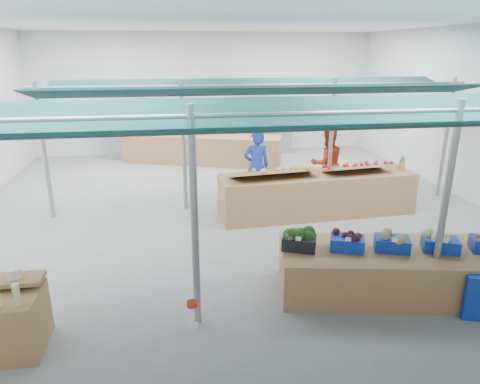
{
  "coord_description": "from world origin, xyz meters",
  "views": [
    {
      "loc": [
        -1.21,
        -9.11,
        3.6
      ],
      "look_at": [
        -0.03,
        -1.6,
        1.07
      ],
      "focal_mm": 32.0,
      "sensor_mm": 36.0,
      "label": 1
    }
  ],
  "objects": [
    {
      "name": "back_shelving_right",
      "position": [
        2.0,
        6.0,
        1.0
      ],
      "size": [
        2.0,
        0.5,
        2.0
      ],
      "primitive_type": "cube",
      "color": "#B23F33",
      "rests_on": "floor"
    },
    {
      "name": "apple_heap_yellow",
      "position": [
        0.91,
        -0.43,
        1.11
      ],
      "size": [
        1.97,
        0.91,
        0.27
      ],
      "rotation": [
        0.0,
        0.0,
        0.11
      ],
      "color": "#997247",
      "rests_on": "fruit_counter"
    },
    {
      "name": "crate_broccoli",
      "position": [
        0.59,
        -3.41,
        0.88
      ],
      "size": [
        0.59,
        0.51,
        0.35
      ],
      "rotation": [
        0.0,
        0.0,
        -0.37
      ],
      "color": "black",
      "rests_on": "veg_counter"
    },
    {
      "name": "pole_ribbon",
      "position": [
        -1.11,
        -5.25,
        1.08
      ],
      "size": [
        0.12,
        0.12,
        0.28
      ],
      "color": "#AC1E0B",
      "rests_on": "pole_grid"
    },
    {
      "name": "fruit_counter",
      "position": [
        1.96,
        -0.27,
        0.47
      ],
      "size": [
        4.48,
        1.3,
        0.95
      ],
      "primitive_type": "cube",
      "rotation": [
        0.0,
        0.0,
        0.06
      ],
      "color": "olive",
      "rests_on": "floor"
    },
    {
      "name": "crate_beets",
      "position": [
        1.3,
        -3.55,
        0.86
      ],
      "size": [
        0.59,
        0.51,
        0.29
      ],
      "rotation": [
        0.0,
        0.0,
        -0.37
      ],
      "color": "#0E2F9E",
      "rests_on": "veg_counter"
    },
    {
      "name": "far_counter",
      "position": [
        -0.3,
        4.82,
        0.47
      ],
      "size": [
        5.25,
        2.68,
        0.94
      ],
      "primitive_type": "cube",
      "rotation": [
        0.0,
        0.0,
        -0.33
      ],
      "color": "olive",
      "rests_on": "floor"
    },
    {
      "name": "back_shelving_left",
      "position": [
        -2.5,
        6.0,
        1.0
      ],
      "size": [
        2.0,
        0.5,
        2.0
      ],
      "primitive_type": "cube",
      "color": "#B23F33",
      "rests_on": "floor"
    },
    {
      "name": "vendor_right",
      "position": [
        2.56,
        0.83,
        0.88
      ],
      "size": [
        0.9,
        0.72,
        1.77
      ],
      "primitive_type": "imported",
      "rotation": [
        0.0,
        0.0,
        3.2
      ],
      "color": "#A42914",
      "rests_on": "floor"
    },
    {
      "name": "pineapple",
      "position": [
        3.96,
        -0.26,
        1.13
      ],
      "size": [
        0.14,
        0.14,
        0.39
      ],
      "rotation": [
        0.0,
        0.0,
        0.11
      ],
      "color": "#8C6019",
      "rests_on": "fruit_counter"
    },
    {
      "name": "awnings",
      "position": [
        0.75,
        -1.75,
        2.78
      ],
      "size": [
        9.5,
        7.08,
        0.3
      ],
      "color": "#0A282A",
      "rests_on": "pole_grid"
    },
    {
      "name": "vendor_left",
      "position": [
        0.76,
        0.83,
        0.88
      ],
      "size": [
        0.67,
        0.46,
        1.77
      ],
      "primitive_type": "imported",
      "rotation": [
        0.0,
        0.0,
        3.2
      ],
      "color": "#1C36B6",
      "rests_on": "floor"
    },
    {
      "name": "pole_grid",
      "position": [
        0.75,
        -1.75,
        1.81
      ],
      "size": [
        10.0,
        4.6,
        3.0
      ],
      "color": "gray",
      "rests_on": "floor"
    },
    {
      "name": "veg_counter",
      "position": [
        2.17,
        -3.71,
        0.36
      ],
      "size": [
        3.88,
        1.9,
        0.72
      ],
      "primitive_type": "cube",
      "rotation": [
        0.0,
        0.0,
        -0.19
      ],
      "color": "olive",
      "rests_on": "floor"
    },
    {
      "name": "sparrow",
      "position": [
        0.41,
        -3.51,
        0.97
      ],
      "size": [
        0.12,
        0.09,
        0.11
      ],
      "rotation": [
        0.0,
        0.0,
        -0.37
      ],
      "color": "brown",
      "rests_on": "crate_broccoli"
    },
    {
      "name": "crate_celeriac",
      "position": [
        1.96,
        -3.67,
        0.87
      ],
      "size": [
        0.59,
        0.51,
        0.31
      ],
      "rotation": [
        0.0,
        0.0,
        -0.37
      ],
      "color": "#0E2F9E",
      "rests_on": "veg_counter"
    },
    {
      "name": "crate_cabbage",
      "position": [
        2.67,
        -3.8,
        0.88
      ],
      "size": [
        0.59,
        0.51,
        0.35
      ],
      "rotation": [
        0.0,
        0.0,
        -0.37
      ],
      "color": "#0E2F9E",
      "rests_on": "veg_counter"
    },
    {
      "name": "hall",
      "position": [
        0.0,
        1.44,
        2.65
      ],
      "size": [
        13.0,
        13.0,
        13.0
      ],
      "color": "silver",
      "rests_on": "ground"
    },
    {
      "name": "apple_heap_red",
      "position": [
        2.86,
        -0.32,
        1.11
      ],
      "size": [
        1.57,
        0.87,
        0.27
      ],
      "rotation": [
        0.0,
        0.0,
        0.11
      ],
      "color": "#997247",
      "rests_on": "fruit_counter"
    },
    {
      "name": "floor",
      "position": [
        0.0,
        0.0,
        0.0
      ],
      "size": [
        13.0,
        13.0,
        0.0
      ],
      "primitive_type": "plane",
      "color": "slate",
      "rests_on": "ground"
    }
  ]
}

